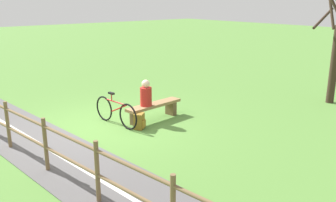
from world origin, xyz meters
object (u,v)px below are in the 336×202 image
(bench, at_px, (154,108))
(tree_by_path, at_px, (335,55))
(person_seated, at_px, (146,94))
(backpack, at_px, (139,121))
(bicycle, at_px, (116,112))

(bench, relative_size, tree_by_path, 0.51)
(bench, distance_m, person_seated, 0.56)
(backpack, distance_m, tree_by_path, 6.79)
(person_seated, xyz_separation_m, tree_by_path, (-5.89, 2.29, 0.80))
(tree_by_path, bearing_deg, bench, -22.51)
(person_seated, relative_size, backpack, 1.74)
(bench, distance_m, bicycle, 1.12)
(person_seated, distance_m, backpack, 0.82)
(backpack, bearing_deg, person_seated, -145.02)
(bench, xyz_separation_m, backpack, (0.76, 0.35, -0.13))
(bench, xyz_separation_m, person_seated, (0.30, 0.03, 0.47))
(person_seated, distance_m, bicycle, 0.95)
(bench, relative_size, person_seated, 2.53)
(backpack, bearing_deg, bench, -155.11)
(bicycle, relative_size, tree_by_path, 0.48)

